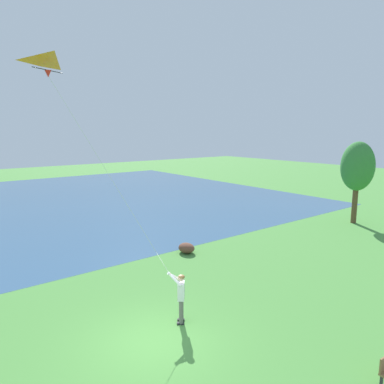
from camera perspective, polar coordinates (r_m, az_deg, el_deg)
name	(u,v)px	position (r m, az deg, el deg)	size (l,w,h in m)	color
ground_plane	(153,342)	(12.11, -6.22, -22.74)	(120.00, 120.00, 0.00)	#4C8E3D
lake_water	(48,203)	(35.24, -21.97, -1.61)	(36.00, 44.00, 0.01)	#385B7F
person_kite_flyer	(180,294)	(12.56, -1.85, -15.94)	(0.57, 0.61, 1.83)	#232328
flying_kite	(55,67)	(12.28, -21.01, 18.14)	(2.75, 3.42, 7.01)	orange
tree_treeline_left	(357,167)	(27.51, 24.92, 3.63)	(2.29, 2.13, 5.78)	brown
lakeside_shrub	(186,248)	(19.46, -0.89, -8.93)	(0.98, 0.79, 0.54)	brown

